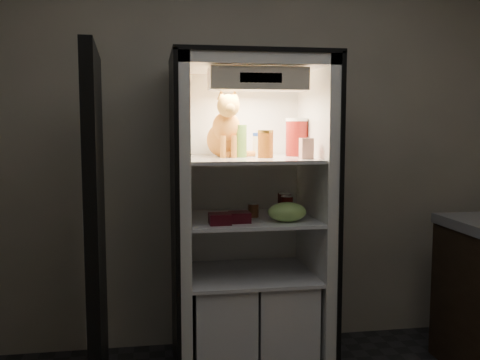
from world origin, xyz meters
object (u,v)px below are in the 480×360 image
(cream_carton, at_px, (306,149))
(grape_bag, at_px, (287,212))
(soda_can_a, at_px, (284,203))
(berry_box_right, at_px, (240,217))
(refrigerator, at_px, (248,240))
(tabby_cat, at_px, (225,132))
(parmesan_shaker, at_px, (241,141))
(pepper_jar, at_px, (297,137))
(mayo_tub, at_px, (261,144))
(soda_can_b, at_px, (285,205))
(soda_can_c, at_px, (287,207))
(berry_box_left, at_px, (220,219))
(salsa_jar, at_px, (265,144))
(condiment_jar, at_px, (253,210))

(cream_carton, height_order, grape_bag, cream_carton)
(soda_can_a, xyz_separation_m, berry_box_right, (-0.31, -0.23, -0.04))
(refrigerator, xyz_separation_m, tabby_cat, (-0.13, 0.04, 0.64))
(parmesan_shaker, distance_m, pepper_jar, 0.36)
(refrigerator, relative_size, berry_box_right, 16.43)
(tabby_cat, xyz_separation_m, mayo_tub, (0.22, 0.02, -0.08))
(soda_can_b, xyz_separation_m, soda_can_c, (-0.01, -0.08, -0.00))
(mayo_tub, height_order, berry_box_left, mayo_tub)
(salsa_jar, distance_m, condiment_jar, 0.39)
(refrigerator, height_order, soda_can_a, refrigerator)
(tabby_cat, bearing_deg, grape_bag, -43.96)
(pepper_jar, bearing_deg, mayo_tub, 174.01)
(salsa_jar, relative_size, soda_can_c, 1.22)
(refrigerator, distance_m, mayo_tub, 0.58)
(soda_can_a, bearing_deg, soda_can_b, -95.95)
(mayo_tub, distance_m, soda_can_c, 0.42)
(refrigerator, xyz_separation_m, pepper_jar, (0.30, 0.04, 0.61))
(cream_carton, bearing_deg, pepper_jar, 86.31)
(salsa_jar, bearing_deg, soda_can_a, 40.04)
(condiment_jar, bearing_deg, soda_can_b, 3.90)
(refrigerator, relative_size, pepper_jar, 8.29)
(berry_box_right, bearing_deg, grape_bag, -5.79)
(soda_can_b, relative_size, grape_bag, 0.62)
(salsa_jar, xyz_separation_m, soda_can_c, (0.12, -0.03, -0.36))
(refrigerator, relative_size, salsa_jar, 11.86)
(soda_can_c, xyz_separation_m, grape_bag, (-0.03, -0.11, -0.01))
(soda_can_c, bearing_deg, condiment_jar, 160.14)
(soda_can_b, height_order, soda_can_c, soda_can_b)
(mayo_tub, distance_m, soda_can_a, 0.38)
(soda_can_a, distance_m, soda_can_b, 0.06)
(soda_can_a, bearing_deg, mayo_tub, 163.73)
(grape_bag, bearing_deg, tabby_cat, 139.47)
(salsa_jar, distance_m, berry_box_right, 0.45)
(pepper_jar, distance_m, berry_box_right, 0.63)
(soda_can_c, relative_size, berry_box_right, 1.14)
(cream_carton, bearing_deg, soda_can_c, 126.95)
(refrigerator, xyz_separation_m, parmesan_shaker, (-0.05, -0.03, 0.59))
(soda_can_c, height_order, berry_box_left, soda_can_c)
(berry_box_left, relative_size, berry_box_right, 1.03)
(cream_carton, height_order, soda_can_c, cream_carton)
(parmesan_shaker, height_order, salsa_jar, parmesan_shaker)
(cream_carton, relative_size, soda_can_a, 0.86)
(condiment_jar, height_order, grape_bag, grape_bag)
(tabby_cat, distance_m, grape_bag, 0.60)
(cream_carton, bearing_deg, mayo_tub, 124.24)
(cream_carton, bearing_deg, grape_bag, -179.56)
(salsa_jar, bearing_deg, mayo_tub, 87.90)
(refrigerator, xyz_separation_m, grape_bag, (0.18, -0.23, 0.20))
(pepper_jar, xyz_separation_m, cream_carton, (-0.02, -0.27, -0.06))
(pepper_jar, relative_size, condiment_jar, 2.62)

